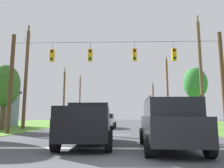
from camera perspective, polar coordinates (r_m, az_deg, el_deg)
stop_bar_stripe at (r=9.22m, az=-1.09°, el=-16.93°), size 13.37×0.45×0.01m
lane_dash_0 at (r=15.18m, az=0.06°, el=-13.56°), size 2.50×0.15×0.01m
lane_dash_1 at (r=21.53m, az=0.56°, el=-12.03°), size 2.50×0.15×0.01m
lane_dash_2 at (r=27.51m, az=0.83°, el=-11.24°), size 2.50×0.15×0.01m
overhead_signal_span at (r=16.00m, az=0.75°, el=1.95°), size 16.33×0.31×7.68m
pickup_truck at (r=10.21m, az=-6.37°, el=-10.62°), size 2.38×5.44×1.95m
suv_black at (r=8.99m, az=15.09°, el=-10.10°), size 2.42×4.90×2.05m
distant_car_crossing_white at (r=22.72m, az=-1.67°, el=-9.85°), size 2.19×4.38×1.52m
utility_pole_mid_right at (r=22.32m, az=22.83°, el=3.20°), size 0.32×1.98×11.35m
utility_pole_far_right at (r=36.80m, az=14.74°, el=-1.46°), size 0.32×1.82×11.35m
utility_pole_near_left at (r=51.10m, az=11.09°, el=-4.79°), size 0.31×1.66×9.19m
utility_pole_far_left at (r=23.34m, az=-22.20°, el=1.88°), size 0.34×1.75×10.78m
utility_pole_distant_right at (r=36.91m, az=-12.83°, el=-3.15°), size 0.33×1.87×9.48m
utility_pole_distant_left at (r=53.04m, az=-8.67°, el=-3.83°), size 0.32×1.74×11.34m
tree_roadside_right at (r=32.79m, az=21.51°, el=0.17°), size 3.34×3.34×8.22m
tree_roadside_left at (r=21.85m, az=-26.86°, el=-0.40°), size 2.63×2.63×6.04m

